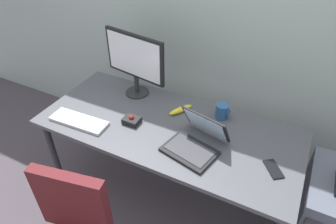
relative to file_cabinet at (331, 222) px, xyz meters
The scene contains 10 objects.
ground_plane 1.18m from the file_cabinet, behind, with size 8.00×8.00×0.00m, color #4B424B.
desk 1.18m from the file_cabinet, behind, with size 1.76×0.76×0.75m.
file_cabinet is the anchor object (origin of this frame).
monitor_main 1.68m from the file_cabinet, behind, with size 0.51×0.18×0.48m.
keyboard 1.76m from the file_cabinet, behind, with size 0.42×0.15×0.03m.
laptop 1.01m from the file_cabinet, 169.96° to the right, with size 0.38×0.39×0.22m.
trackball_mouse 1.44m from the file_cabinet, behind, with size 0.11×0.09×0.07m.
coffee_mug 0.97m from the file_cabinet, 166.71° to the left, with size 0.09×0.08×0.11m.
cell_phone 0.60m from the file_cabinet, 163.42° to the right, with size 0.07×0.14×0.01m, color black.
banana 1.20m from the file_cabinet, behind, with size 0.19×0.04×0.04m, color yellow.
Camera 1 is at (0.69, -1.37, 2.05)m, focal length 31.96 mm.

